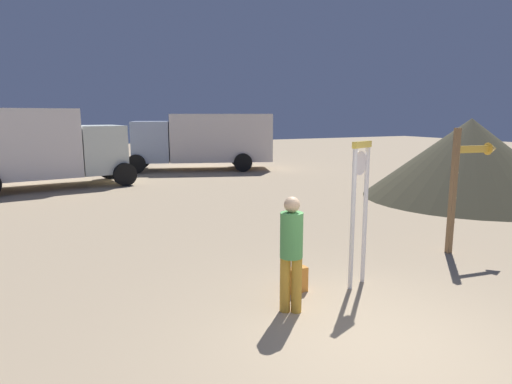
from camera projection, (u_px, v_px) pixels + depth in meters
ground_plane at (379, 346)px, 5.28m from camera, size 80.00×80.00×0.00m
standing_clock at (359, 199)px, 6.95m from camera, size 0.48×0.26×2.35m
arrow_sign at (468, 173)px, 8.70m from camera, size 1.07×0.32×2.50m
person_near_clock at (291, 249)px, 6.06m from camera, size 0.32×0.32×1.66m
backpack at (297, 280)px, 6.90m from camera, size 0.32×0.19×0.40m
box_truck_near at (30, 146)px, 16.28m from camera, size 6.78×3.29×2.98m
box_truck_far at (205, 139)px, 22.14m from camera, size 7.43×4.50×2.80m
dome_tent at (469, 159)px, 14.45m from camera, size 6.69×6.69×2.65m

